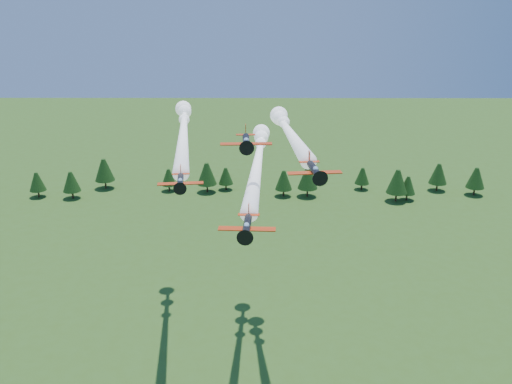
{
  "coord_description": "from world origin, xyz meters",
  "views": [
    {
      "loc": [
        0.67,
        -79.76,
        69.29
      ],
      "look_at": [
        0.33,
        0.0,
        40.69
      ],
      "focal_mm": 40.0,
      "sensor_mm": 36.0,
      "label": 1
    }
  ],
  "objects_px": {
    "plane_lead": "(258,158)",
    "plane_right": "(288,130)",
    "plane_left": "(184,129)",
    "plane_slot": "(246,141)"
  },
  "relations": [
    {
      "from": "plane_right",
      "to": "plane_slot",
      "type": "xyz_separation_m",
      "value": [
        -7.44,
        -18.46,
        2.68
      ]
    },
    {
      "from": "plane_lead",
      "to": "plane_right",
      "type": "relative_size",
      "value": 1.32
    },
    {
      "from": "plane_right",
      "to": "plane_left",
      "type": "bearing_deg",
      "value": 156.74
    },
    {
      "from": "plane_lead",
      "to": "plane_slot",
      "type": "bearing_deg",
      "value": -93.97
    },
    {
      "from": "plane_lead",
      "to": "plane_left",
      "type": "height_order",
      "value": "plane_left"
    },
    {
      "from": "plane_lead",
      "to": "plane_slot",
      "type": "relative_size",
      "value": 6.7
    },
    {
      "from": "plane_lead",
      "to": "plane_slot",
      "type": "height_order",
      "value": "plane_slot"
    },
    {
      "from": "plane_left",
      "to": "plane_slot",
      "type": "xyz_separation_m",
      "value": [
        13.0,
        -24.72,
        3.96
      ]
    },
    {
      "from": "plane_lead",
      "to": "plane_left",
      "type": "bearing_deg",
      "value": 153.59
    },
    {
      "from": "plane_lead",
      "to": "plane_right",
      "type": "height_order",
      "value": "plane_right"
    }
  ]
}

